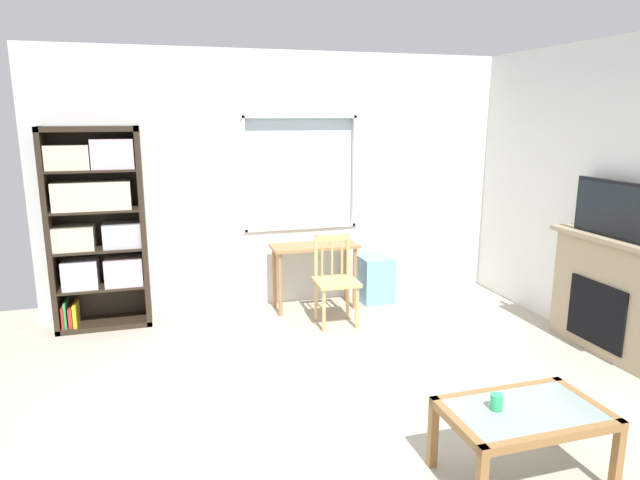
% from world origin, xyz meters
% --- Properties ---
extents(ground, '(6.04, 6.17, 0.02)m').
position_xyz_m(ground, '(0.00, 0.00, -0.01)').
color(ground, '#B2A893').
extents(wall_back_with_window, '(5.04, 0.15, 2.74)m').
position_xyz_m(wall_back_with_window, '(-0.02, 2.59, 1.36)').
color(wall_back_with_window, silver).
rests_on(wall_back_with_window, ground).
extents(bookshelf, '(0.90, 0.38, 1.98)m').
position_xyz_m(bookshelf, '(-1.88, 2.34, 1.07)').
color(bookshelf, '#2D2319').
rests_on(bookshelf, ground).
extents(desk_under_window, '(0.93, 0.39, 0.72)m').
position_xyz_m(desk_under_window, '(0.29, 2.24, 0.58)').
color(desk_under_window, '#A37547').
rests_on(desk_under_window, ground).
extents(wooden_chair, '(0.44, 0.42, 0.90)m').
position_xyz_m(wooden_chair, '(0.37, 1.72, 0.46)').
color(wooden_chair, tan).
rests_on(wooden_chair, ground).
extents(plastic_drawer_unit, '(0.35, 0.40, 0.52)m').
position_xyz_m(plastic_drawer_unit, '(1.02, 2.29, 0.26)').
color(plastic_drawer_unit, '#72ADDB').
rests_on(plastic_drawer_unit, ground).
extents(fireplace, '(0.26, 1.27, 1.06)m').
position_xyz_m(fireplace, '(2.43, 0.36, 0.53)').
color(fireplace, tan).
rests_on(fireplace, ground).
extents(tv, '(0.06, 0.87, 0.49)m').
position_xyz_m(tv, '(2.41, 0.36, 1.30)').
color(tv, black).
rests_on(tv, fireplace).
extents(coffee_table, '(0.91, 0.57, 0.45)m').
position_xyz_m(coffee_table, '(0.62, -0.96, 0.38)').
color(coffee_table, '#8C9E99').
rests_on(coffee_table, ground).
extents(sippy_cup, '(0.07, 0.07, 0.09)m').
position_xyz_m(sippy_cup, '(0.47, -0.92, 0.49)').
color(sippy_cup, '#33B770').
rests_on(sippy_cup, coffee_table).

